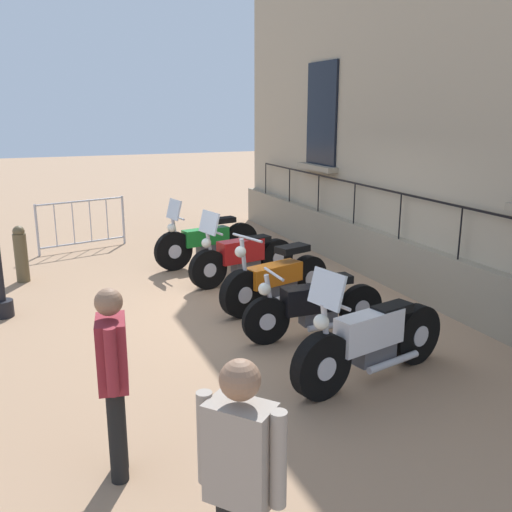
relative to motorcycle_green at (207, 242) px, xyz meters
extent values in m
plane|color=#9E7A5B|center=(-0.05, 2.60, -0.44)|extent=(60.00, 60.00, 0.00)
cube|color=tan|center=(-2.82, 2.60, 3.89)|extent=(0.60, 13.01, 8.67)
cube|color=gray|center=(-2.44, 2.60, -0.02)|extent=(0.20, 13.01, 0.84)
cube|color=black|center=(-2.50, -0.26, 2.32)|extent=(0.06, 1.17, 1.99)
cube|color=gray|center=(-2.42, -0.26, 1.27)|extent=(0.24, 1.37, 0.10)
cube|color=black|center=(-2.40, 2.60, 1.13)|extent=(0.03, 10.93, 0.03)
cylinder|color=black|center=(-2.40, -2.87, 0.76)|extent=(0.02, 0.02, 0.73)
cylinder|color=black|center=(-2.40, -1.50, 0.76)|extent=(0.02, 0.02, 0.73)
cylinder|color=black|center=(-2.40, -0.13, 0.76)|extent=(0.02, 0.02, 0.73)
cylinder|color=black|center=(-2.40, 1.23, 0.76)|extent=(0.02, 0.02, 0.73)
cylinder|color=black|center=(-2.40, 2.60, 0.76)|extent=(0.02, 0.02, 0.73)
cylinder|color=black|center=(-2.40, 3.96, 0.76)|extent=(0.02, 0.02, 0.73)
cylinder|color=black|center=(0.69, 0.14, -0.08)|extent=(0.73, 0.26, 0.72)
cylinder|color=silver|center=(0.69, 0.14, -0.08)|extent=(0.27, 0.19, 0.25)
cylinder|color=black|center=(-0.73, -0.15, -0.08)|extent=(0.73, 0.26, 0.72)
cylinder|color=silver|center=(-0.73, -0.15, -0.08)|extent=(0.27, 0.19, 0.25)
cube|color=#1E842D|center=(0.03, 0.00, 0.11)|extent=(0.92, 0.42, 0.30)
cube|color=#4C4C51|center=(-0.07, -0.02, -0.12)|extent=(0.56, 0.30, 0.25)
cube|color=black|center=(-0.33, -0.07, 0.37)|extent=(0.53, 0.31, 0.10)
cylinder|color=silver|center=(0.64, 0.13, 0.22)|extent=(0.17, 0.09, 0.62)
cylinder|color=silver|center=(0.59, 0.12, 0.53)|extent=(0.14, 0.53, 0.04)
sphere|color=white|center=(0.70, 0.14, 0.35)|extent=(0.16, 0.16, 0.16)
cylinder|color=silver|center=(-0.27, 0.08, -0.25)|extent=(0.80, 0.24, 0.08)
cube|color=silver|center=(0.65, 0.13, 0.68)|extent=(0.21, 0.45, 0.36)
cylinder|color=black|center=(0.43, 1.42, -0.12)|extent=(0.67, 0.27, 0.66)
cylinder|color=silver|center=(0.43, 1.42, -0.12)|extent=(0.26, 0.20, 0.23)
cylinder|color=black|center=(-0.91, 1.13, -0.12)|extent=(0.67, 0.27, 0.66)
cylinder|color=silver|center=(-0.91, 1.13, -0.12)|extent=(0.26, 0.20, 0.23)
cube|color=red|center=(-0.19, 1.29, 0.11)|extent=(0.83, 0.44, 0.37)
cube|color=#4C4C51|center=(-0.29, 1.27, -0.15)|extent=(0.51, 0.32, 0.23)
cube|color=black|center=(-0.51, 1.22, 0.26)|extent=(0.49, 0.34, 0.10)
cylinder|color=silver|center=(0.38, 1.41, 0.20)|extent=(0.17, 0.09, 0.63)
cylinder|color=silver|center=(0.33, 1.40, 0.51)|extent=(0.17, 0.61, 0.04)
sphere|color=white|center=(0.45, 1.43, 0.33)|extent=(0.16, 0.16, 0.16)
cylinder|color=silver|center=(-0.47, 1.39, -0.26)|extent=(0.71, 0.23, 0.08)
cube|color=silver|center=(0.39, 1.42, 0.66)|extent=(0.23, 0.52, 0.36)
cylinder|color=black|center=(0.38, 2.85, -0.10)|extent=(0.70, 0.35, 0.68)
cylinder|color=silver|center=(0.38, 2.85, -0.10)|extent=(0.28, 0.24, 0.24)
cylinder|color=black|center=(-0.85, 2.48, -0.10)|extent=(0.70, 0.35, 0.68)
cylinder|color=silver|center=(-0.85, 2.48, -0.10)|extent=(0.28, 0.24, 0.24)
cube|color=orange|center=(-0.19, 2.68, 0.08)|extent=(0.94, 0.54, 0.28)
cube|color=#4C4C51|center=(-0.28, 2.65, -0.14)|extent=(0.58, 0.38, 0.24)
cube|color=black|center=(-0.53, 2.57, 0.40)|extent=(0.55, 0.39, 0.10)
cylinder|color=silver|center=(0.33, 2.83, 0.29)|extent=(0.17, 0.10, 0.80)
cylinder|color=silver|center=(0.28, 2.82, 0.69)|extent=(0.22, 0.62, 0.04)
sphere|color=white|center=(0.40, 2.85, 0.51)|extent=(0.16, 0.16, 0.16)
cylinder|color=silver|center=(-0.49, 2.75, -0.26)|extent=(0.79, 0.31, 0.08)
cylinder|color=black|center=(0.43, 3.85, -0.14)|extent=(0.61, 0.11, 0.61)
cylinder|color=silver|center=(0.43, 3.85, -0.14)|extent=(0.22, 0.12, 0.21)
cylinder|color=black|center=(-0.93, 3.86, -0.14)|extent=(0.61, 0.11, 0.61)
cylinder|color=silver|center=(-0.93, 3.86, -0.14)|extent=(0.22, 0.12, 0.21)
cube|color=black|center=(-0.20, 3.85, 0.07)|extent=(0.78, 0.26, 0.34)
cube|color=#4C4C51|center=(-0.30, 3.85, -0.17)|extent=(0.47, 0.21, 0.21)
cube|color=black|center=(-0.52, 3.85, 0.29)|extent=(0.44, 0.23, 0.10)
cylinder|color=silver|center=(0.38, 3.85, 0.16)|extent=(0.16, 0.06, 0.60)
cylinder|color=silver|center=(0.33, 3.85, 0.46)|extent=(0.04, 0.56, 0.04)
sphere|color=white|center=(0.45, 3.85, 0.28)|extent=(0.16, 0.16, 0.16)
cylinder|color=silver|center=(-0.44, 3.99, -0.28)|extent=(0.70, 0.09, 0.08)
cylinder|color=black|center=(0.45, 5.33, -0.09)|extent=(0.72, 0.31, 0.70)
cylinder|color=silver|center=(0.45, 5.33, -0.09)|extent=(0.28, 0.23, 0.24)
cylinder|color=black|center=(-0.95, 4.99, -0.09)|extent=(0.72, 0.31, 0.70)
cylinder|color=silver|center=(-0.95, 4.99, -0.09)|extent=(0.28, 0.23, 0.24)
cube|color=silver|center=(-0.20, 5.17, 0.14)|extent=(0.87, 0.43, 0.38)
cube|color=#4C4C51|center=(-0.30, 5.15, -0.13)|extent=(0.53, 0.31, 0.24)
cube|color=black|center=(-0.54, 5.09, 0.30)|extent=(0.51, 0.32, 0.10)
cylinder|color=silver|center=(0.40, 5.31, 0.23)|extent=(0.17, 0.10, 0.67)
cylinder|color=silver|center=(0.35, 5.30, 0.56)|extent=(0.16, 0.53, 0.04)
sphere|color=white|center=(0.47, 5.33, 0.38)|extent=(0.16, 0.16, 0.16)
cylinder|color=silver|center=(-0.49, 5.24, -0.25)|extent=(0.75, 0.25, 0.08)
cube|color=silver|center=(0.41, 5.32, 0.71)|extent=(0.22, 0.45, 0.36)
cylinder|color=black|center=(3.51, 1.58, -0.32)|extent=(0.28, 0.28, 0.24)
cylinder|color=#B7B7BF|center=(1.18, -2.34, 0.08)|extent=(0.05, 0.05, 1.05)
cylinder|color=#B7B7BF|center=(2.94, -1.87, 0.08)|extent=(0.05, 0.05, 1.05)
cylinder|color=#B7B7BF|center=(2.06, -2.11, 0.58)|extent=(1.78, 0.51, 0.04)
cylinder|color=#B7B7BF|center=(2.06, -2.11, -0.29)|extent=(1.78, 0.51, 0.04)
cylinder|color=#B7B7BF|center=(1.53, -2.25, 0.16)|extent=(0.02, 0.02, 0.87)
cylinder|color=#B7B7BF|center=(1.88, -2.16, 0.16)|extent=(0.02, 0.02, 0.87)
cylinder|color=#B7B7BF|center=(2.24, -2.06, 0.16)|extent=(0.02, 0.02, 0.87)
cylinder|color=#B7B7BF|center=(2.59, -1.97, 0.16)|extent=(0.02, 0.02, 0.87)
cylinder|color=brown|center=(3.25, -0.14, -0.03)|extent=(0.22, 0.22, 0.83)
sphere|color=brown|center=(3.25, -0.14, 0.43)|extent=(0.19, 0.19, 0.19)
cube|color=gray|center=(2.11, 7.45, 0.65)|extent=(0.40, 0.42, 0.57)
sphere|color=#8C664C|center=(2.11, 7.45, 1.07)|extent=(0.22, 0.22, 0.22)
cylinder|color=gray|center=(2.25, 7.28, 0.68)|extent=(0.09, 0.09, 0.54)
cylinder|color=gray|center=(1.96, 7.62, 0.68)|extent=(0.09, 0.09, 0.54)
cylinder|color=black|center=(2.56, 5.90, -0.05)|extent=(0.14, 0.14, 0.78)
cylinder|color=black|center=(2.53, 5.75, -0.05)|extent=(0.14, 0.14, 0.78)
cube|color=maroon|center=(2.55, 5.82, 0.61)|extent=(0.27, 0.39, 0.55)
sphere|color=#8C664C|center=(2.55, 5.82, 1.03)|extent=(0.21, 0.21, 0.21)
cylinder|color=maroon|center=(2.58, 6.04, 0.64)|extent=(0.09, 0.09, 0.53)
cylinder|color=maroon|center=(2.51, 5.61, 0.64)|extent=(0.09, 0.09, 0.53)
camera|label=1|loc=(3.02, 9.92, 2.41)|focal=39.62mm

